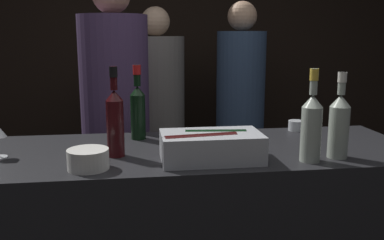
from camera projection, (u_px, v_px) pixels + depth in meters
The scene contains 11 objects.
wall_back_chalkboard at pixel (161, 47), 3.67m from camera, with size 6.40×0.06×2.80m.
ice_bin_with_bottles at pixel (211, 145), 1.67m from camera, with size 0.39×0.23×0.12m.
bowl_white at pixel (88, 159), 1.56m from camera, with size 0.15×0.15×0.07m.
candle_votive at pixel (296, 125), 2.19m from camera, with size 0.08×0.08×0.05m.
red_wine_bottle_black_foil at pixel (115, 120), 1.71m from camera, with size 0.07×0.07×0.36m.
red_wine_bottle_burgundy at pixel (138, 108), 2.00m from camera, with size 0.07×0.07×0.35m.
white_wine_bottle at pixel (339, 123), 1.69m from camera, with size 0.08×0.08×0.34m.
rose_wine_bottle at pixel (311, 125), 1.64m from camera, with size 0.08×0.08×0.36m.
person_in_hoodie at pixel (116, 121), 2.48m from camera, with size 0.39×0.39×1.83m.
person_blond_tee at pixel (157, 112), 3.20m from camera, with size 0.41×0.41×1.70m.
person_grey_polo at pixel (240, 108), 3.17m from camera, with size 0.36×0.36×1.74m.
Camera 1 is at (-0.25, -1.42, 1.51)m, focal length 40.00 mm.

